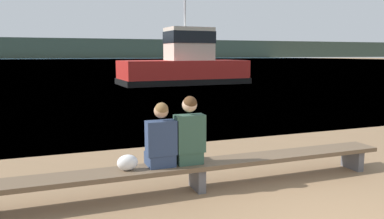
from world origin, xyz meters
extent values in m
plane|color=#426B8E|center=(0.00, 125.36, 0.00)|extent=(240.00, 240.00, 0.00)
cube|color=#384233|center=(0.00, 199.42, 4.89)|extent=(600.00, 12.00, 9.78)
cube|color=brown|center=(-1.02, 2.49, 0.39)|extent=(6.65, 0.51, 0.07)
cube|color=#515156|center=(2.01, 2.49, 0.18)|extent=(0.12, 0.43, 0.35)
cube|color=#515156|center=(-1.02, 2.49, 0.18)|extent=(0.12, 0.43, 0.35)
cube|color=navy|center=(-1.58, 2.57, 0.52)|extent=(0.39, 0.41, 0.18)
cube|color=navy|center=(-1.58, 2.47, 0.86)|extent=(0.45, 0.22, 0.51)
sphere|color=tan|center=(-1.58, 2.47, 1.26)|extent=(0.21, 0.21, 0.21)
sphere|color=brown|center=(-1.58, 2.45, 1.29)|extent=(0.19, 0.19, 0.19)
cube|color=#2D4C3D|center=(-1.15, 2.57, 0.52)|extent=(0.39, 0.41, 0.18)
cube|color=#2D4C3D|center=(-1.15, 2.47, 0.89)|extent=(0.45, 0.22, 0.57)
sphere|color=tan|center=(-1.15, 2.47, 1.33)|extent=(0.22, 0.22, 0.22)
sphere|color=#472D19|center=(-1.15, 2.45, 1.36)|extent=(0.20, 0.20, 0.20)
ellipsoid|color=white|center=(-2.09, 2.48, 0.54)|extent=(0.30, 0.18, 0.23)
cube|color=red|center=(5.57, 22.12, 0.81)|extent=(8.86, 4.02, 1.62)
cube|color=black|center=(5.57, 22.12, 0.19)|extent=(9.04, 4.17, 0.39)
cube|color=beige|center=(6.00, 22.15, 2.74)|extent=(3.15, 2.30, 2.25)
cube|color=black|center=(6.00, 22.15, 3.19)|extent=(3.21, 2.38, 0.81)
cylinder|color=#B2B2B7|center=(5.70, 22.13, 5.47)|extent=(0.14, 0.14, 3.20)
camera|label=1|loc=(-3.02, -2.66, 2.07)|focal=35.00mm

